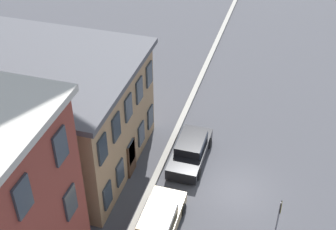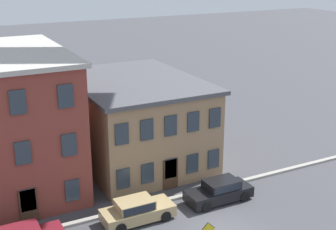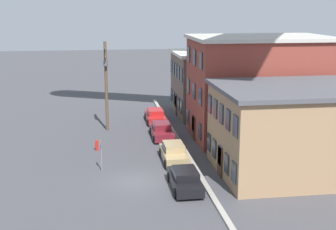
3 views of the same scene
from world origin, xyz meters
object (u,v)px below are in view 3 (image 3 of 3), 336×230
object	(u,v)px
car_red	(155,115)
car_black	(185,179)
car_maroon	(162,130)
utility_pole	(106,81)
caution_sign	(101,149)
car_tan	(174,152)
fire_hydrant	(97,145)

from	to	relation	value
car_red	car_black	size ratio (longest dim) A/B	1.00
car_maroon	car_black	distance (m)	12.59
car_black	utility_pole	world-z (taller)	utility_pole
caution_sign	car_tan	bearing A→B (deg)	104.04
car_red	car_maroon	world-z (taller)	same
car_black	fire_hydrant	world-z (taller)	car_black
utility_pole	fire_hydrant	bearing A→B (deg)	-9.09
caution_sign	car_black	bearing A→B (deg)	51.36
car_black	utility_pole	bearing A→B (deg)	-163.32
car_red	utility_pole	bearing A→B (deg)	-63.65
car_tan	car_black	xyz separation A→B (m)	(5.82, -0.18, 0.00)
car_maroon	car_black	bearing A→B (deg)	-0.50
car_maroon	car_red	bearing A→B (deg)	178.81
car_red	caution_sign	bearing A→B (deg)	-22.08
utility_pole	caution_sign	bearing A→B (deg)	-3.42
car_tan	car_black	distance (m)	5.83
car_maroon	caution_sign	bearing A→B (deg)	-34.47
utility_pole	car_red	bearing A→B (deg)	116.35
car_maroon	caution_sign	size ratio (longest dim) A/B	1.72
fire_hydrant	car_red	bearing A→B (deg)	145.99
car_red	utility_pole	size ratio (longest dim) A/B	0.51
car_maroon	car_black	size ratio (longest dim) A/B	1.00
car_red	caution_sign	xyz separation A→B (m)	(14.15, -5.74, 0.94)
car_tan	caution_sign	bearing A→B (deg)	-75.96
car_black	caution_sign	size ratio (longest dim) A/B	1.72
car_maroon	car_tan	world-z (taller)	same
utility_pole	fire_hydrant	size ratio (longest dim) A/B	9.06
car_red	fire_hydrant	world-z (taller)	car_red
car_maroon	utility_pole	bearing A→B (deg)	-125.18
caution_sign	fire_hydrant	size ratio (longest dim) A/B	2.66
car_red	fire_hydrant	xyz separation A→B (m)	(9.02, -6.09, -0.27)
car_red	caution_sign	world-z (taller)	caution_sign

